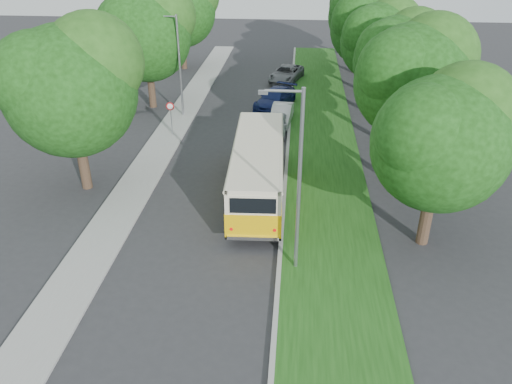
# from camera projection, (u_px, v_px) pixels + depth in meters

# --- Properties ---
(ground) EXTENTS (120.00, 120.00, 0.00)m
(ground) POSITION_uv_depth(u_px,v_px,m) (207.00, 232.00, 24.08)
(ground) COLOR #2C2C2F
(ground) RESTS_ON ground
(curb) EXTENTS (0.20, 70.00, 0.15)m
(curb) POSITION_uv_depth(u_px,v_px,m) (285.00, 186.00, 28.15)
(curb) COLOR gray
(curb) RESTS_ON ground
(grass_verge) EXTENTS (4.50, 70.00, 0.13)m
(grass_verge) POSITION_uv_depth(u_px,v_px,m) (327.00, 187.00, 27.99)
(grass_verge) COLOR #1A4512
(grass_verge) RESTS_ON ground
(sidewalk) EXTENTS (2.20, 70.00, 0.12)m
(sidewalk) POSITION_uv_depth(u_px,v_px,m) (140.00, 180.00, 28.78)
(sidewalk) COLOR gray
(sidewalk) RESTS_ON ground
(treeline) EXTENTS (24.27, 41.91, 9.46)m
(treeline) POSITION_uv_depth(u_px,v_px,m) (287.00, 34.00, 36.77)
(treeline) COLOR #332319
(treeline) RESTS_ON ground
(lamppost_near) EXTENTS (1.71, 0.16, 8.00)m
(lamppost_near) POSITION_uv_depth(u_px,v_px,m) (297.00, 178.00, 19.49)
(lamppost_near) COLOR gray
(lamppost_near) RESTS_ON ground
(lamppost_far) EXTENTS (1.71, 0.16, 7.50)m
(lamppost_far) POSITION_uv_depth(u_px,v_px,m) (178.00, 63.00, 36.48)
(lamppost_far) COLOR gray
(lamppost_far) RESTS_ON ground
(warning_sign) EXTENTS (0.56, 0.10, 2.50)m
(warning_sign) POSITION_uv_depth(u_px,v_px,m) (171.00, 113.00, 34.08)
(warning_sign) COLOR gray
(warning_sign) RESTS_ON ground
(vintage_bus) EXTENTS (3.04, 10.40, 3.06)m
(vintage_bus) POSITION_uv_depth(u_px,v_px,m) (258.00, 171.00, 26.53)
(vintage_bus) COLOR #F3B907
(vintage_bus) RESTS_ON ground
(car_silver) EXTENTS (1.89, 4.00, 1.32)m
(car_silver) POSITION_uv_depth(u_px,v_px,m) (276.00, 124.00, 35.07)
(car_silver) COLOR silver
(car_silver) RESTS_ON ground
(car_white) EXTENTS (1.79, 4.23, 1.36)m
(car_white) POSITION_uv_depth(u_px,v_px,m) (282.00, 114.00, 36.86)
(car_white) COLOR silver
(car_white) RESTS_ON ground
(car_blue) EXTENTS (3.77, 5.45, 1.46)m
(car_blue) POSITION_uv_depth(u_px,v_px,m) (275.00, 98.00, 39.94)
(car_blue) COLOR navy
(car_blue) RESTS_ON ground
(car_grey) EXTENTS (3.56, 5.54, 1.42)m
(car_grey) POSITION_uv_depth(u_px,v_px,m) (286.00, 74.00, 46.54)
(car_grey) COLOR slate
(car_grey) RESTS_ON ground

